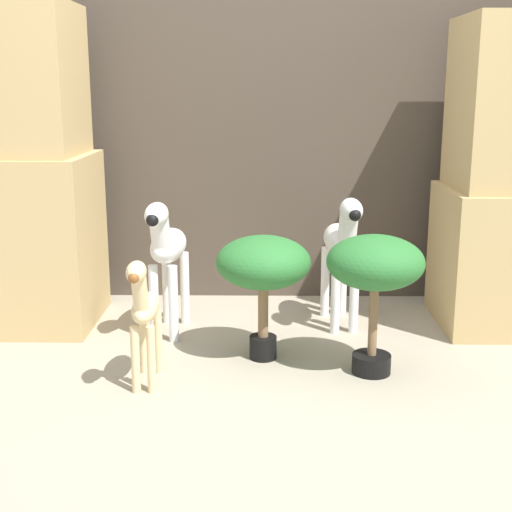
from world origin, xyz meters
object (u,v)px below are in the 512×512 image
(potted_palm_front, at_px, (375,269))
(zebra_right, at_px, (342,244))
(zebra_left, at_px, (166,250))
(potted_palm_back, at_px, (263,266))
(giraffe_figurine, at_px, (144,310))

(potted_palm_front, bearing_deg, zebra_right, 96.90)
(zebra_left, bearing_deg, potted_palm_back, -32.98)
(potted_palm_back, bearing_deg, zebra_right, 48.15)
(giraffe_figurine, xyz_separation_m, potted_palm_front, (0.95, 0.15, 0.14))
(zebra_right, distance_m, zebra_left, 0.87)
(zebra_left, relative_size, giraffe_figurine, 1.23)
(giraffe_figurine, height_order, potted_palm_back, same)
(potted_palm_back, bearing_deg, potted_palm_front, -19.11)
(zebra_left, relative_size, potted_palm_front, 1.15)
(zebra_left, xyz_separation_m, potted_palm_back, (0.47, -0.30, -0.00))
(zebra_right, height_order, giraffe_figurine, zebra_right)
(potted_palm_front, relative_size, potted_palm_back, 1.07)
(zebra_right, bearing_deg, potted_palm_back, -131.85)
(zebra_right, bearing_deg, potted_palm_front, -83.10)
(zebra_right, xyz_separation_m, giraffe_figurine, (-0.87, -0.76, -0.11))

